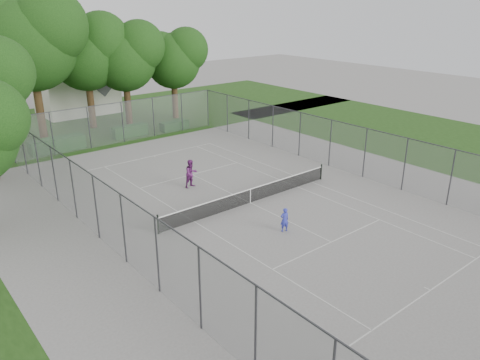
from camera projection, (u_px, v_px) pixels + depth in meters
ground at (250, 203)px, 28.54m from camera, size 120.00×120.00×0.00m
grass_far at (84, 122)px, 47.34m from camera, size 60.00×20.00×0.00m
grass_right at (439, 139)px, 41.51m from camera, size 16.00×40.00×0.00m
court_markings at (250, 203)px, 28.54m from camera, size 11.03×23.83×0.01m
tennis_net at (250, 195)px, 28.36m from camera, size 12.87×0.10×1.10m
perimeter_fence at (251, 175)px, 27.89m from camera, size 18.08×34.08×3.52m
tree_far_left at (30, 37)px, 38.68m from camera, size 8.82×8.05×12.67m
tree_far_midleft at (86, 49)px, 42.82m from camera, size 7.47×6.82×10.74m
tree_far_midright at (125, 54)px, 43.95m from camera, size 6.93×6.33×9.97m
tree_far_right at (174, 56)px, 47.04m from camera, size 6.37×5.81×9.15m
hedge_left at (57, 144)px, 38.22m from camera, size 4.39×1.32×1.10m
hedge_mid at (130, 131)px, 42.34m from camera, size 3.22×0.92×1.01m
hedge_right at (174, 126)px, 44.51m from camera, size 2.71×1.00×0.81m
house at (75, 77)px, 50.12m from camera, size 7.68×5.95×9.56m
girl_player at (284, 220)px, 24.82m from camera, size 0.56×0.45×1.35m
woman_player at (191, 174)px, 30.65m from camera, size 0.96×0.78×1.88m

